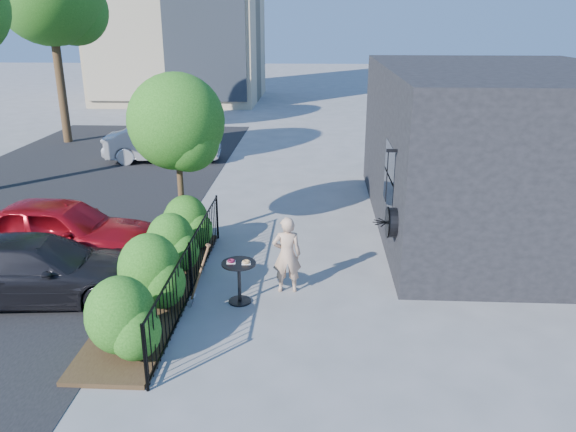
# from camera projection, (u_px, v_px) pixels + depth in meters

# --- Properties ---
(ground) EXTENTS (120.00, 120.00, 0.00)m
(ground) POSITION_uv_depth(u_px,v_px,m) (269.00, 297.00, 10.88)
(ground) COLOR gray
(ground) RESTS_ON ground
(shop_building) EXTENTS (6.22, 9.00, 4.00)m
(shop_building) POSITION_uv_depth(u_px,v_px,m) (499.00, 148.00, 14.18)
(shop_building) COLOR black
(shop_building) RESTS_ON ground
(fence) EXTENTS (0.05, 6.05, 1.10)m
(fence) POSITION_uv_depth(u_px,v_px,m) (191.00, 269.00, 10.77)
(fence) COLOR black
(fence) RESTS_ON ground
(planting_bed) EXTENTS (1.30, 6.00, 0.08)m
(planting_bed) POSITION_uv_depth(u_px,v_px,m) (157.00, 292.00, 10.97)
(planting_bed) COLOR #382616
(planting_bed) RESTS_ON ground
(shrubs) EXTENTS (1.10, 5.60, 1.24)m
(shrubs) POSITION_uv_depth(u_px,v_px,m) (161.00, 259.00, 10.84)
(shrubs) COLOR #1A5212
(shrubs) RESTS_ON ground
(patio_tree) EXTENTS (2.20, 2.20, 3.94)m
(patio_tree) POSITION_uv_depth(u_px,v_px,m) (179.00, 128.00, 12.67)
(patio_tree) COLOR #3F2B19
(patio_tree) RESTS_ON ground
(street) EXTENTS (9.00, 30.00, 0.01)m
(street) POSITION_uv_depth(u_px,v_px,m) (1.00, 234.00, 14.05)
(street) COLOR black
(street) RESTS_ON ground
(cafe_table) EXTENTS (0.65, 0.65, 0.87)m
(cafe_table) POSITION_uv_depth(u_px,v_px,m) (239.00, 275.00, 10.49)
(cafe_table) COLOR black
(cafe_table) RESTS_ON ground
(woman) EXTENTS (0.60, 0.43, 1.54)m
(woman) POSITION_uv_depth(u_px,v_px,m) (287.00, 255.00, 10.87)
(woman) COLOR tan
(woman) RESTS_ON ground
(shovel) EXTENTS (0.44, 0.17, 1.28)m
(shovel) POSITION_uv_depth(u_px,v_px,m) (199.00, 278.00, 10.35)
(shovel) COLOR brown
(shovel) RESTS_ON ground
(car_red) EXTENTS (4.24, 1.85, 1.42)m
(car_red) POSITION_uv_depth(u_px,v_px,m) (61.00, 230.00, 12.29)
(car_red) COLOR #A90E18
(car_red) RESTS_ON ground
(car_silver) EXTENTS (4.35, 1.84, 1.40)m
(car_silver) POSITION_uv_depth(u_px,v_px,m) (163.00, 143.00, 21.02)
(car_silver) COLOR #ADADB2
(car_silver) RESTS_ON ground
(car_darkgrey) EXTENTS (4.36, 2.18, 1.22)m
(car_darkgrey) POSITION_uv_depth(u_px,v_px,m) (38.00, 269.00, 10.64)
(car_darkgrey) COLOR black
(car_darkgrey) RESTS_ON ground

